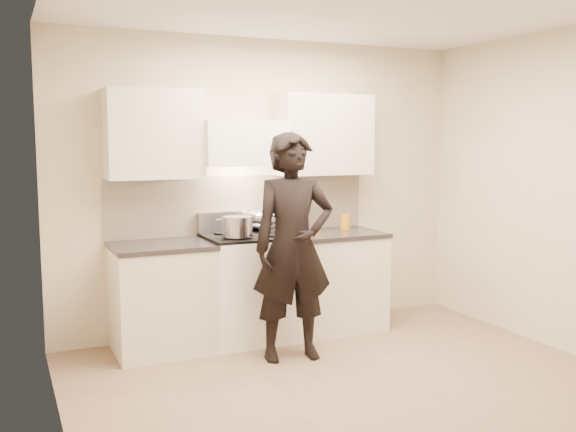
{
  "coord_description": "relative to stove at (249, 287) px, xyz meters",
  "views": [
    {
      "loc": [
        -2.29,
        -3.81,
        1.78
      ],
      "look_at": [
        -0.09,
        1.05,
        1.14
      ],
      "focal_mm": 40.0,
      "sensor_mm": 36.0,
      "label": 1
    }
  ],
  "objects": [
    {
      "name": "ground_plane",
      "position": [
        0.3,
        -1.42,
        -0.47
      ],
      "size": [
        4.0,
        4.0,
        0.0
      ],
      "primitive_type": "plane",
      "color": "#8A6F58"
    },
    {
      "name": "counter_right",
      "position": [
        0.83,
        0.0,
        -0.01
      ],
      "size": [
        0.92,
        0.67,
        0.92
      ],
      "color": "beige",
      "rests_on": "ground"
    },
    {
      "name": "wok",
      "position": [
        0.2,
        0.13,
        0.59
      ],
      "size": [
        0.41,
        0.5,
        0.33
      ],
      "color": "#9F9EAD",
      "rests_on": "stove"
    },
    {
      "name": "utensil_crock",
      "position": [
        0.52,
        0.22,
        0.55
      ],
      "size": [
        0.12,
        0.12,
        0.33
      ],
      "color": "#ABA9B3",
      "rests_on": "counter_right"
    },
    {
      "name": "person",
      "position": [
        0.15,
        -0.62,
        0.45
      ],
      "size": [
        0.72,
        0.52,
        1.84
      ],
      "primitive_type": "imported",
      "rotation": [
        0.0,
        0.0,
        -0.12
      ],
      "color": "black",
      "rests_on": "ground"
    },
    {
      "name": "spice_jar",
      "position": [
        0.75,
        0.12,
        0.5
      ],
      "size": [
        0.05,
        0.05,
        0.11
      ],
      "color": "orange",
      "rests_on": "counter_right"
    },
    {
      "name": "room_shell",
      "position": [
        0.24,
        -1.05,
        1.12
      ],
      "size": [
        4.04,
        3.54,
        2.7
      ],
      "color": "beige",
      "rests_on": "ground"
    },
    {
      "name": "oil_glass",
      "position": [
        1.03,
        0.1,
        0.52
      ],
      "size": [
        0.09,
        0.09,
        0.16
      ],
      "color": "orange",
      "rests_on": "counter_right"
    },
    {
      "name": "stove",
      "position": [
        0.0,
        0.0,
        0.0
      ],
      "size": [
        0.76,
        0.65,
        0.96
      ],
      "color": "white",
      "rests_on": "ground"
    },
    {
      "name": "counter_left",
      "position": [
        -0.78,
        0.0,
        -0.01
      ],
      "size": [
        0.82,
        0.67,
        0.92
      ],
      "color": "beige",
      "rests_on": "ground"
    },
    {
      "name": "stock_pot",
      "position": [
        -0.15,
        -0.13,
        0.57
      ],
      "size": [
        0.36,
        0.31,
        0.17
      ],
      "color": "#9F9EAD",
      "rests_on": "stove"
    }
  ]
}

